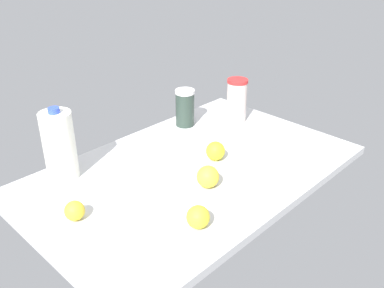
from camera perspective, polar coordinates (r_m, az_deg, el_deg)
The scene contains 8 objects.
countertop at distance 157.09cm, azimuth 0.00°, elevation -3.72°, with size 120.00×76.00×3.00cm, color silver.
milk_jug at distance 152.51cm, azimuth -17.26°, elevation -0.17°, with size 10.94×10.94×26.11cm.
tumbler_cup at distance 190.77cm, azimuth 5.98°, elevation 5.81°, with size 9.06×9.06×19.44cm.
shaker_bottle at distance 186.19cm, azimuth -0.94°, elevation 4.87°, with size 8.39×8.39×16.27cm.
lemon_far_back at distance 126.53cm, azimuth 0.83°, elevation -9.71°, with size 7.02×7.02×7.02cm, color yellow.
lemon_by_jug at distance 134.39cm, azimuth -15.38°, elevation -8.57°, with size 6.18×6.18×6.18cm, color yellow.
lemon_beside_bowl at distance 144.17cm, azimuth 2.14°, elevation -4.39°, with size 7.70×7.70×7.70cm, color yellow.
lemon_loose at distance 160.41cm, azimuth 3.15°, elevation -0.94°, with size 7.25×7.25×7.25cm, color yellow.
Camera 1 is at (96.01, 93.58, 83.36)cm, focal length 40.00 mm.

